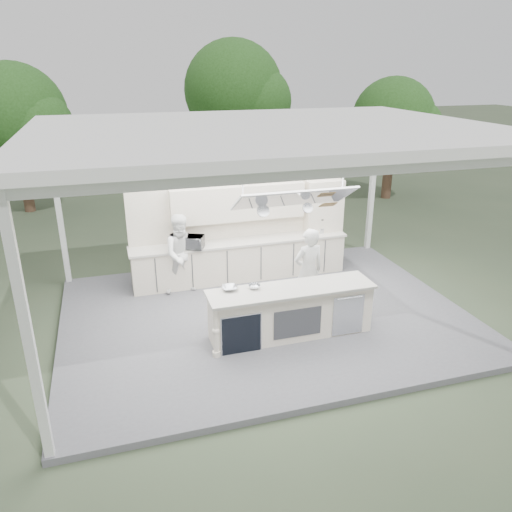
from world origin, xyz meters
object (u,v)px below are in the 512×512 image
object	(u,v)px
demo_island	(290,312)
back_counter	(241,259)
head_chef	(308,271)
sous_chef	(183,254)

from	to	relation	value
demo_island	back_counter	size ratio (longest dim) A/B	0.61
demo_island	back_counter	world-z (taller)	same
head_chef	demo_island	bearing A→B (deg)	41.44
back_counter	head_chef	distance (m)	2.26
back_counter	sous_chef	bearing A→B (deg)	-165.90
back_counter	head_chef	size ratio (longest dim) A/B	2.83
head_chef	sous_chef	distance (m)	2.81
demo_island	head_chef	xyz separation A→B (m)	(0.66, 0.76, 0.42)
back_counter	demo_island	bearing A→B (deg)	-86.37
demo_island	sous_chef	xyz separation A→B (m)	(-1.57, 2.46, 0.42)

